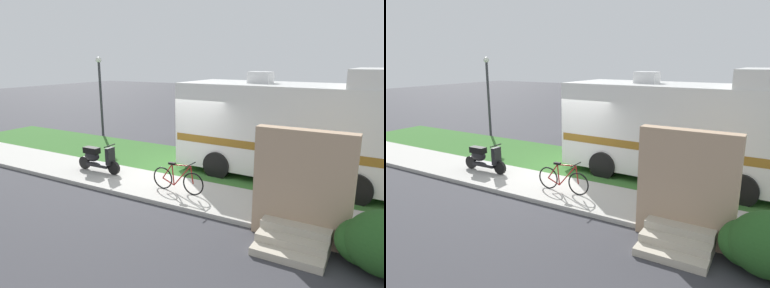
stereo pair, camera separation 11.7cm
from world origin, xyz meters
The scene contains 11 objects.
ground_plane centered at (0.00, 0.00, 0.00)m, with size 80.00×80.00×0.00m, color #38383D.
sidewalk centered at (0.00, -1.20, 0.06)m, with size 24.00×2.00×0.12m.
grass_strip centered at (0.00, 1.50, 0.04)m, with size 24.00×3.40×0.08m.
motorhome_rv centered at (3.06, 1.69, 1.68)m, with size 7.05×2.93×3.52m.
scooter centered at (-2.64, -1.11, 0.58)m, with size 1.73×0.50×0.97m.
bicycle centered at (0.67, -1.36, 0.49)m, with size 1.65×0.52×0.88m.
pickup_truck_near centered at (-0.31, 6.38, 0.94)m, with size 5.41×2.23×1.74m.
porch_steps centered at (4.21, -2.29, 0.97)m, with size 2.00×1.26×2.40m.
bush_by_porch centered at (5.79, -2.69, 0.55)m, with size 1.64×1.23×1.16m.
bottle_green centered at (4.33, -0.85, 0.22)m, with size 0.07×0.07×0.25m.
street_lamp_post centered at (-6.91, 3.60, 2.39)m, with size 0.28×0.28×3.89m.
Camera 1 is at (5.57, -9.13, 3.74)m, focal length 32.38 mm.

